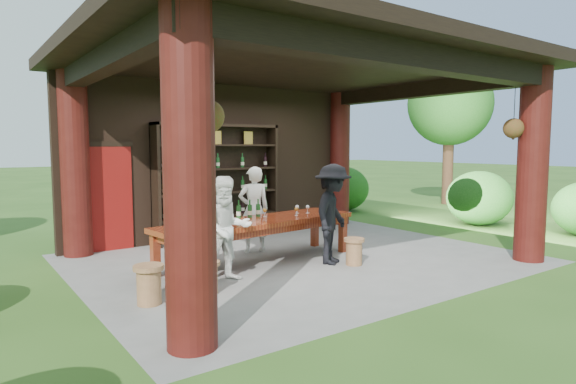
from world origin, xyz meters
TOP-DOWN VIEW (x-y plane):
  - ground at (0.00, 0.00)m, footprint 90.00×90.00m
  - pavilion at (-0.01, 0.43)m, footprint 7.50×6.00m
  - wine_shelf at (-0.36, 2.45)m, footprint 2.78×0.42m
  - tasting_table at (-0.78, 0.14)m, footprint 3.74×1.36m
  - stool_near_left at (-2.26, -0.91)m, footprint 0.34×0.34m
  - stool_near_right at (0.44, -0.88)m, footprint 0.34×0.34m
  - stool_far_left at (-3.04, -0.87)m, footprint 0.38×0.38m
  - host at (-0.40, 0.94)m, footprint 0.67×0.54m
  - guest_woman at (-1.73, -0.50)m, footprint 0.82×0.68m
  - guest_man at (0.22, -0.59)m, footprint 1.25×1.13m
  - table_bottles at (-0.80, 0.44)m, footprint 0.45×0.12m
  - table_glasses at (-0.00, 0.28)m, footprint 0.97×0.30m
  - napkin_basket at (-1.54, -0.02)m, footprint 0.28×0.21m
  - shrubs at (1.83, 0.16)m, footprint 13.59×9.40m
  - trees at (3.28, 1.13)m, footprint 21.31×10.39m

SIDE VIEW (x-z plane):
  - ground at x=0.00m, z-range 0.00..0.00m
  - stool_near_left at x=-2.26m, z-range 0.01..0.46m
  - stool_near_right at x=0.44m, z-range 0.01..0.46m
  - stool_far_left at x=-3.04m, z-range 0.01..0.52m
  - shrubs at x=1.83m, z-range -0.14..1.22m
  - tasting_table at x=-0.78m, z-range 0.26..1.01m
  - guest_woman at x=-1.73m, z-range 0.00..1.55m
  - host at x=-0.40m, z-range 0.00..1.60m
  - napkin_basket at x=-1.54m, z-range 0.75..0.89m
  - table_glasses at x=0.00m, z-range 0.75..0.90m
  - guest_man at x=0.22m, z-range 0.00..1.69m
  - table_bottles at x=-0.80m, z-range 0.75..1.06m
  - wine_shelf at x=-0.36m, z-range 0.00..2.45m
  - pavilion at x=-0.01m, z-range 0.33..3.93m
  - trees at x=3.28m, z-range 0.97..5.77m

